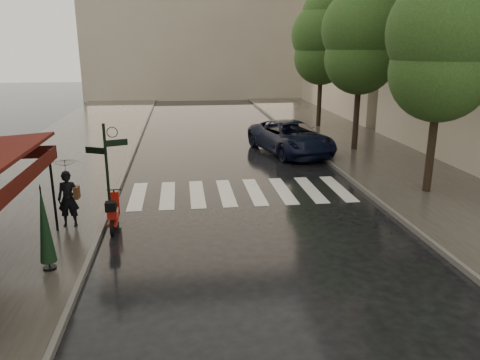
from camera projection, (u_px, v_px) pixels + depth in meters
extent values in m
plane|color=black|center=(147.00, 274.00, 10.94)|extent=(120.00, 120.00, 0.00)
cube|color=#38332D|center=(65.00, 158.00, 21.81)|extent=(6.00, 60.00, 0.12)
cube|color=#38332D|center=(368.00, 150.00, 23.59)|extent=(5.50, 60.00, 0.12)
cube|color=#595651|center=(132.00, 156.00, 22.17)|extent=(0.12, 60.00, 0.16)
cube|color=#595651|center=(314.00, 151.00, 23.25)|extent=(0.12, 60.00, 0.16)
cube|color=silver|center=(138.00, 196.00, 16.57)|extent=(0.50, 3.20, 0.01)
cube|color=silver|center=(168.00, 195.00, 16.69)|extent=(0.50, 3.20, 0.01)
cube|color=silver|center=(197.00, 194.00, 16.82)|extent=(0.50, 3.20, 0.01)
cube|color=silver|center=(226.00, 193.00, 16.95)|extent=(0.50, 3.20, 0.01)
cube|color=silver|center=(255.00, 192.00, 17.07)|extent=(0.50, 3.20, 0.01)
cube|color=silver|center=(283.00, 190.00, 17.20)|extent=(0.50, 3.20, 0.01)
cube|color=silver|center=(311.00, 189.00, 17.33)|extent=(0.50, 3.20, 0.01)
cube|color=silver|center=(338.00, 188.00, 17.46)|extent=(0.50, 3.20, 0.01)
cube|color=#4A100A|center=(13.00, 189.00, 9.50)|extent=(0.04, 7.00, 0.35)
cylinder|color=black|center=(53.00, 191.00, 12.88)|extent=(0.07, 0.07, 2.35)
cylinder|color=black|center=(108.00, 178.00, 13.22)|extent=(0.08, 0.08, 3.10)
cube|color=black|center=(116.00, 143.00, 12.97)|extent=(0.62, 0.26, 0.18)
cube|color=black|center=(95.00, 150.00, 12.96)|extent=(0.56, 0.29, 0.18)
cylinder|color=black|center=(433.00, 132.00, 16.23)|extent=(0.28, 0.28, 4.26)
sphere|color=#1A3A15|center=(440.00, 72.00, 15.66)|extent=(3.40, 3.40, 3.40)
sphere|color=#1A3A15|center=(445.00, 31.00, 15.30)|extent=(3.80, 3.80, 3.80)
cylinder|color=black|center=(357.00, 104.00, 22.86)|extent=(0.28, 0.28, 4.48)
sphere|color=#1A3A15|center=(360.00, 59.00, 22.25)|extent=(3.40, 3.40, 3.40)
sphere|color=#1A3A15|center=(362.00, 29.00, 21.87)|extent=(3.80, 3.80, 3.80)
cylinder|color=black|center=(320.00, 91.00, 29.56)|extent=(0.28, 0.28, 4.37)
sphere|color=#1A3A15|center=(321.00, 57.00, 28.98)|extent=(3.40, 3.40, 3.40)
sphere|color=#1A3A15|center=(322.00, 35.00, 28.61)|extent=(3.80, 3.80, 3.80)
sphere|color=#1A3A15|center=(323.00, 13.00, 28.26)|extent=(2.60, 2.60, 2.60)
imported|color=black|center=(68.00, 199.00, 13.34)|extent=(0.60, 0.40, 1.63)
imported|color=black|center=(64.00, 159.00, 13.01)|extent=(0.98, 1.00, 0.88)
cube|color=#492613|center=(77.00, 193.00, 13.31)|extent=(0.14, 0.31, 0.35)
cylinder|color=black|center=(112.00, 228.00, 13.11)|extent=(0.10, 0.44, 0.43)
cylinder|color=black|center=(116.00, 214.00, 14.18)|extent=(0.10, 0.44, 0.43)
cube|color=#9A160E|center=(114.00, 218.00, 13.64)|extent=(0.29, 1.18, 0.09)
cube|color=#9A160E|center=(113.00, 212.00, 13.35)|extent=(0.29, 0.51, 0.25)
cube|color=#9A160E|center=(115.00, 203.00, 13.93)|extent=(0.29, 0.12, 0.68)
cylinder|color=black|center=(114.00, 190.00, 13.91)|extent=(0.42, 0.05, 0.03)
cube|color=black|center=(111.00, 206.00, 12.95)|extent=(0.30, 0.28, 0.25)
imported|color=black|center=(291.00, 137.00, 22.95)|extent=(3.89, 6.08, 1.56)
cylinder|color=black|center=(50.00, 268.00, 10.95)|extent=(0.31, 0.31, 0.05)
cylinder|color=black|center=(45.00, 229.00, 10.68)|extent=(0.03, 0.03, 1.92)
cone|color=black|center=(45.00, 225.00, 10.65)|extent=(0.37, 0.37, 1.82)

